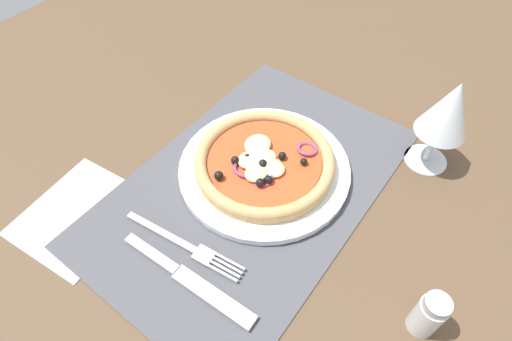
{
  "coord_description": "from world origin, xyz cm",
  "views": [
    {
      "loc": [
        29.18,
        22.45,
        48.17
      ],
      "look_at": [
        -0.88,
        0.0,
        2.52
      ],
      "focal_mm": 28.98,
      "sensor_mm": 36.0,
      "label": 1
    }
  ],
  "objects_px": {
    "fork": "(189,247)",
    "pepper_shaker": "(429,315)",
    "plate": "(263,168)",
    "knife": "(188,279)",
    "pizza": "(263,161)",
    "wine_glass": "(449,111)",
    "napkin": "(80,214)"
  },
  "relations": [
    {
      "from": "fork",
      "to": "pepper_shaker",
      "type": "xyz_separation_m",
      "value": [
        -0.09,
        0.28,
        0.03
      ]
    },
    {
      "from": "plate",
      "to": "pepper_shaker",
      "type": "distance_m",
      "value": 0.29
    },
    {
      "from": "knife",
      "to": "pepper_shaker",
      "type": "distance_m",
      "value": 0.28
    },
    {
      "from": "pizza",
      "to": "fork",
      "type": "bearing_deg",
      "value": 0.12
    },
    {
      "from": "pizza",
      "to": "wine_glass",
      "type": "height_order",
      "value": "wine_glass"
    },
    {
      "from": "plate",
      "to": "wine_glass",
      "type": "height_order",
      "value": "wine_glass"
    },
    {
      "from": "pizza",
      "to": "pepper_shaker",
      "type": "distance_m",
      "value": 0.29
    },
    {
      "from": "pizza",
      "to": "knife",
      "type": "distance_m",
      "value": 0.2
    },
    {
      "from": "knife",
      "to": "wine_glass",
      "type": "relative_size",
      "value": 1.35
    },
    {
      "from": "plate",
      "to": "pizza",
      "type": "relative_size",
      "value": 1.24
    },
    {
      "from": "plate",
      "to": "pepper_shaker",
      "type": "xyz_separation_m",
      "value": [
        0.08,
        0.28,
        0.02
      ]
    },
    {
      "from": "fork",
      "to": "napkin",
      "type": "distance_m",
      "value": 0.17
    },
    {
      "from": "fork",
      "to": "knife",
      "type": "xyz_separation_m",
      "value": [
        0.03,
        0.03,
        0.0
      ]
    },
    {
      "from": "fork",
      "to": "wine_glass",
      "type": "distance_m",
      "value": 0.39
    },
    {
      "from": "pizza",
      "to": "knife",
      "type": "relative_size",
      "value": 1.02
    },
    {
      "from": "plate",
      "to": "pepper_shaker",
      "type": "height_order",
      "value": "pepper_shaker"
    },
    {
      "from": "pizza",
      "to": "fork",
      "type": "relative_size",
      "value": 1.13
    },
    {
      "from": "napkin",
      "to": "pizza",
      "type": "bearing_deg",
      "value": 143.61
    },
    {
      "from": "plate",
      "to": "wine_glass",
      "type": "distance_m",
      "value": 0.27
    },
    {
      "from": "plate",
      "to": "wine_glass",
      "type": "xyz_separation_m",
      "value": [
        -0.17,
        0.19,
        0.09
      ]
    },
    {
      "from": "knife",
      "to": "napkin",
      "type": "height_order",
      "value": "knife"
    },
    {
      "from": "plate",
      "to": "knife",
      "type": "height_order",
      "value": "plate"
    },
    {
      "from": "plate",
      "to": "napkin",
      "type": "relative_size",
      "value": 1.62
    },
    {
      "from": "plate",
      "to": "pizza",
      "type": "height_order",
      "value": "pizza"
    },
    {
      "from": "pizza",
      "to": "napkin",
      "type": "height_order",
      "value": "pizza"
    },
    {
      "from": "napkin",
      "to": "wine_glass",
      "type": "bearing_deg",
      "value": 138.04
    },
    {
      "from": "pizza",
      "to": "napkin",
      "type": "xyz_separation_m",
      "value": [
        0.21,
        -0.16,
        -0.02
      ]
    },
    {
      "from": "wine_glass",
      "to": "fork",
      "type": "bearing_deg",
      "value": -29.35
    },
    {
      "from": "knife",
      "to": "wine_glass",
      "type": "height_order",
      "value": "wine_glass"
    },
    {
      "from": "wine_glass",
      "to": "plate",
      "type": "bearing_deg",
      "value": -47.95
    },
    {
      "from": "wine_glass",
      "to": "pepper_shaker",
      "type": "bearing_deg",
      "value": 20.81
    },
    {
      "from": "napkin",
      "to": "pepper_shaker",
      "type": "relative_size",
      "value": 2.33
    }
  ]
}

